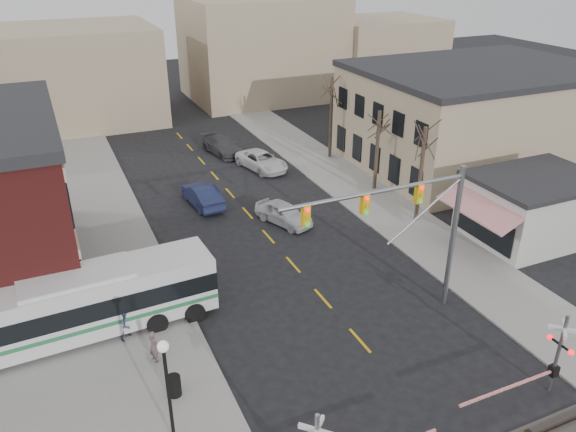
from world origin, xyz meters
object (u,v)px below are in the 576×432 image
(trash_bin, at_px, (174,386))
(traffic_signal_mast, at_px, (412,218))
(pedestrian_far, at_px, (126,325))
(car_c, at_px, (262,161))
(car_a, at_px, (284,213))
(car_b, at_px, (202,195))
(street_lamp, at_px, (166,372))
(car_d, at_px, (222,146))
(pedestrian_near, at_px, (154,346))
(rr_crossing_east, at_px, (550,357))
(transit_bus, at_px, (81,304))

(trash_bin, bearing_deg, traffic_signal_mast, 4.53)
(trash_bin, xyz_separation_m, pedestrian_far, (-1.19, 4.79, 0.31))
(car_c, bearing_deg, trash_bin, -133.09)
(car_a, bearing_deg, car_b, 107.85)
(car_c, bearing_deg, street_lamp, -131.88)
(car_b, xyz_separation_m, car_d, (4.96, 10.40, -0.05))
(trash_bin, height_order, pedestrian_near, pedestrian_near)
(rr_crossing_east, height_order, car_c, rr_crossing_east)
(rr_crossing_east, xyz_separation_m, car_c, (-1.16, 30.23, -1.22))
(car_d, bearing_deg, pedestrian_far, -128.03)
(traffic_signal_mast, xyz_separation_m, street_lamp, (-13.04, -3.35, -2.24))
(car_a, bearing_deg, rr_crossing_east, -101.67)
(trash_bin, xyz_separation_m, car_b, (6.70, 18.70, 0.21))
(rr_crossing_east, distance_m, car_a, 20.20)
(street_lamp, distance_m, pedestrian_near, 5.57)
(car_d, bearing_deg, car_a, -102.37)
(traffic_signal_mast, distance_m, pedestrian_near, 13.69)
(car_c, bearing_deg, pedestrian_near, -136.54)
(street_lamp, height_order, pedestrian_near, street_lamp)
(street_lamp, relative_size, trash_bin, 4.88)
(car_b, relative_size, car_c, 0.92)
(transit_bus, height_order, car_a, transit_bus)
(rr_crossing_east, distance_m, car_c, 30.28)
(trash_bin, relative_size, car_c, 0.18)
(traffic_signal_mast, height_order, car_d, traffic_signal_mast)
(transit_bus, height_order, trash_bin, transit_bus)
(transit_bus, relative_size, car_c, 2.46)
(pedestrian_far, bearing_deg, car_a, -7.84)
(pedestrian_far, bearing_deg, car_c, 9.10)
(street_lamp, xyz_separation_m, pedestrian_far, (-0.57, 7.16, -2.58))
(transit_bus, bearing_deg, car_c, 47.13)
(car_d, distance_m, pedestrian_near, 29.10)
(traffic_signal_mast, height_order, trash_bin, traffic_signal_mast)
(trash_bin, distance_m, car_d, 31.36)
(trash_bin, height_order, car_b, car_b)
(car_a, relative_size, car_d, 0.85)
(car_c, distance_m, car_d, 5.53)
(car_c, height_order, car_d, car_d)
(transit_bus, height_order, pedestrian_near, transit_bus)
(transit_bus, bearing_deg, car_d, 57.50)
(trash_bin, distance_m, car_c, 27.48)
(transit_bus, bearing_deg, pedestrian_near, -51.47)
(trash_bin, relative_size, car_d, 0.18)
(transit_bus, relative_size, car_a, 2.94)
(traffic_signal_mast, bearing_deg, car_a, 96.18)
(rr_crossing_east, relative_size, pedestrian_near, 3.39)
(car_c, relative_size, car_d, 1.02)
(traffic_signal_mast, relative_size, rr_crossing_east, 1.78)
(trash_bin, relative_size, pedestrian_near, 0.59)
(car_b, distance_m, car_c, 8.60)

